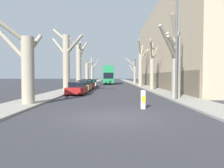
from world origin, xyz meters
TOP-DOWN VIEW (x-y plane):
  - ground_plane at (0.00, 0.00)m, footprint 300.00×300.00m
  - sidewalk_left at (-6.08, 50.00)m, footprint 2.62×120.00m
  - sidewalk_right at (6.08, 50.00)m, footprint 2.62×120.00m
  - building_facade_right at (12.38, 25.17)m, footprint 10.08×36.98m
  - street_tree_left_0 at (-5.73, 3.84)m, footprint 3.20×2.89m
  - street_tree_left_1 at (-5.51, 14.91)m, footprint 4.56×3.60m
  - street_tree_left_2 at (-5.81, 25.72)m, footprint 3.57×2.88m
  - street_tree_left_3 at (-5.65, 36.19)m, footprint 3.45×3.71m
  - street_tree_left_4 at (-5.55, 47.57)m, footprint 2.49×2.80m
  - street_tree_right_0 at (5.45, 7.58)m, footprint 2.89×3.80m
  - street_tree_right_1 at (5.65, 18.60)m, footprint 1.67×3.01m
  - street_tree_right_2 at (5.67, 29.41)m, footprint 2.79×5.01m
  - street_tree_right_3 at (5.60, 40.35)m, footprint 2.66×4.96m
  - double_decker_bus at (-0.76, 40.92)m, footprint 2.53×10.74m
  - parked_car_0 at (-3.70, 12.02)m, footprint 1.84×3.98m
  - parked_car_1 at (-3.70, 17.18)m, footprint 1.76×4.08m
  - parked_car_2 at (-3.70, 22.56)m, footprint 1.71×4.33m
  - parked_car_3 at (-3.70, 28.10)m, footprint 1.74×3.92m
  - lamp_post at (5.07, 6.44)m, footprint 1.40×0.20m
  - traffic_bollard at (1.93, 2.46)m, footprint 0.30×0.31m

SIDE VIEW (x-z plane):
  - ground_plane at x=0.00m, z-range 0.00..0.00m
  - sidewalk_left at x=-6.08m, z-range 0.00..0.12m
  - sidewalk_right at x=6.08m, z-range 0.00..0.12m
  - traffic_bollard at x=1.93m, z-range 0.00..1.10m
  - parked_car_0 at x=-3.70m, z-range -0.03..1.30m
  - parked_car_3 at x=-3.70m, z-range -0.03..1.31m
  - parked_car_1 at x=-3.70m, z-range -0.04..1.37m
  - parked_car_2 at x=-3.70m, z-range -0.04..1.43m
  - double_decker_bus at x=-0.76m, z-range 0.29..4.70m
  - street_tree_left_0 at x=-5.73m, z-range -0.42..5.85m
  - street_tree_left_3 at x=-5.65m, z-range -0.33..6.06m
  - street_tree_right_3 at x=5.60m, z-range -0.34..6.40m
  - street_tree_left_4 at x=-5.55m, z-range -0.58..6.82m
  - street_tree_right_0 at x=5.45m, z-range -0.34..6.68m
  - street_tree_right_1 at x=5.65m, z-range 0.12..7.04m
  - street_tree_left_1 at x=-5.51m, z-range -0.02..7.85m
  - street_tree_right_2 at x=5.67m, z-range -0.35..8.28m
  - street_tree_left_2 at x=-5.81m, z-range -0.41..8.74m
  - lamp_post at x=5.07m, z-range 0.47..9.43m
  - building_facade_right at x=12.38m, z-range -0.01..13.72m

